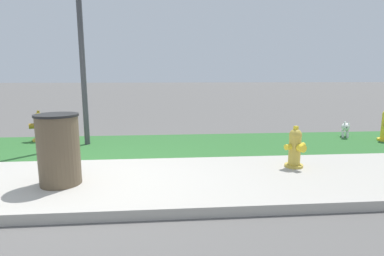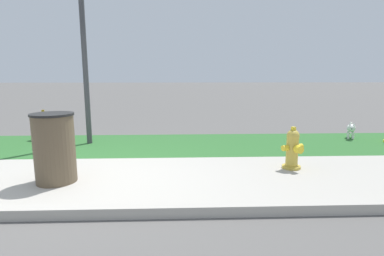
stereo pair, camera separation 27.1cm
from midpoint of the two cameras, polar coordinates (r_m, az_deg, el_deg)
ground_plane at (r=4.50m, az=-17.75°, el=-9.39°), size 120.00×120.00×0.00m
sidewalk_pavement at (r=4.49m, az=-17.75°, el=-9.33°), size 18.00×2.13×0.01m
grass_verge at (r=6.51m, az=-12.78°, el=-3.15°), size 18.00×2.17×0.01m
street_curb at (r=3.46m, az=-22.95°, el=-14.59°), size 18.00×0.16×0.12m
fire_hydrant_across_street at (r=4.98m, az=20.10°, el=-3.81°), size 0.37×0.35×0.67m
fire_hydrant_near_corner at (r=7.57m, az=-25.47°, el=0.43°), size 0.38×0.40×0.69m
small_white_dog at (r=7.94m, az=28.93°, el=-0.10°), size 0.34×0.46×0.40m
trash_bin at (r=4.41m, az=-23.13°, el=-3.59°), size 0.56×0.56×0.96m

